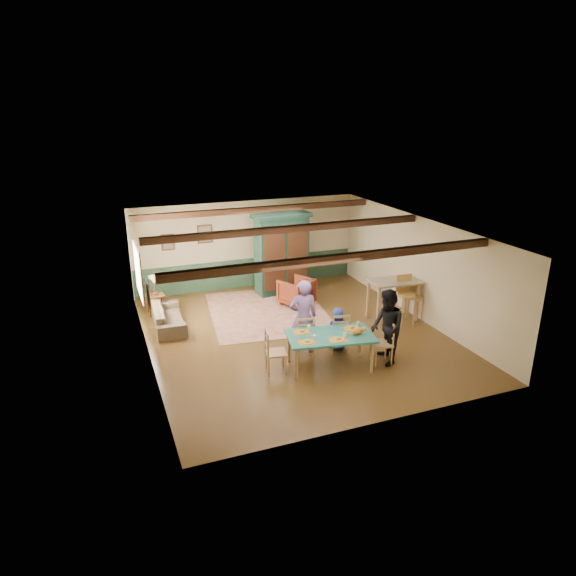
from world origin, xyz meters
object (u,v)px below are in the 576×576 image
object	(u,v)px
person_man	(303,317)
dining_chair_far_right	(339,332)
dining_chair_far_left	(304,335)
dining_chair_end_left	(276,352)
person_child	(338,329)
end_table	(156,304)
person_woman	(387,327)
dining_table	(330,351)
table_lamp	(154,285)
bar_stool_left	(406,300)
bar_stool_right	(415,302)
cat	(357,331)
dining_chair_end_right	(382,343)
armchair	(296,291)
counter_table	(393,300)
sofa	(168,317)
armoire	(282,254)

from	to	relation	value
person_man	dining_chair_far_right	bearing A→B (deg)	174.29
dining_chair_far_left	dining_chair_end_left	distance (m)	1.06
person_child	dining_chair_far_left	bearing A→B (deg)	5.71
end_table	dining_chair_far_left	bearing A→B (deg)	-52.61
person_child	person_woman	bearing A→B (deg)	136.74
dining_table	table_lamp	xyz separation A→B (m)	(-3.09, 4.49, 0.44)
dining_chair_far_left	dining_chair_far_right	xyz separation A→B (m)	(0.80, -0.14, 0.00)
bar_stool_left	person_woman	bearing A→B (deg)	-125.84
bar_stool_left	bar_stool_right	bearing A→B (deg)	12.72
dining_chair_end_left	cat	distance (m)	1.77
dining_chair_end_right	cat	xyz separation A→B (m)	(-0.62, 0.01, 0.37)
armchair	table_lamp	distance (m)	3.93
person_child	counter_table	bearing A→B (deg)	-142.54
sofa	armoire	bearing A→B (deg)	-66.14
table_lamp	bar_stool_left	distance (m)	6.68
person_child	armoire	size ratio (longest dim) A/B	0.42
bar_stool_left	dining_chair_end_right	bearing A→B (deg)	-127.86
armchair	counter_table	distance (m)	2.76
sofa	table_lamp	bearing A→B (deg)	11.72
bar_stool_left	armoire	bearing A→B (deg)	129.75
dining_chair_end_left	dining_chair_end_right	size ratio (longest dim) A/B	1.00
bar_stool_right	table_lamp	bearing A→B (deg)	146.90
person_man	armoire	bearing A→B (deg)	-93.45
dining_chair_far_left	bar_stool_left	bearing A→B (deg)	-157.37
person_woman	bar_stool_right	distance (m)	2.62
armoire	sofa	size ratio (longest dim) A/B	1.31
dining_chair_far_right	dining_chair_end_right	size ratio (longest dim) A/B	1.00
dining_chair_end_right	person_woman	xyz separation A→B (m)	(0.10, -0.02, 0.36)
dining_chair_end_right	person_child	world-z (taller)	person_child
dining_table	person_man	xyz separation A→B (m)	(-0.26, 0.87, 0.50)
dining_table	sofa	size ratio (longest dim) A/B	1.00
person_woman	armchair	bearing A→B (deg)	-162.64
dining_chair_end_left	counter_table	xyz separation A→B (m)	(3.86, 1.64, 0.06)
person_man	dining_chair_far_left	bearing A→B (deg)	90.00
cat	bar_stool_right	world-z (taller)	bar_stool_right
dining_table	person_woman	size ratio (longest dim) A/B	1.09
dining_chair_far_right	person_man	size ratio (longest dim) A/B	0.55
person_woman	armoire	size ratio (longest dim) A/B	0.69
person_woman	end_table	world-z (taller)	person_woman
dining_table	bar_stool_left	bearing A→B (deg)	27.38
person_child	armoire	bearing A→B (deg)	-82.26
dining_chair_far_right	person_child	xyz separation A→B (m)	(0.01, 0.08, 0.03)
dining_chair_far_right	bar_stool_left	world-z (taller)	bar_stool_left
dining_chair_far_right	end_table	world-z (taller)	dining_chair_far_right
armchair	end_table	xyz separation A→B (m)	(-3.84, 0.70, -0.10)
bar_stool_right	dining_chair_far_left	bearing A→B (deg)	-175.95
armchair	counter_table	size ratio (longest dim) A/B	0.64
dining_chair_end_right	person_child	xyz separation A→B (m)	(-0.61, 0.94, 0.03)
dining_chair_far_right	armchair	world-z (taller)	dining_chair_far_right
armoire	counter_table	size ratio (longest dim) A/B	1.84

